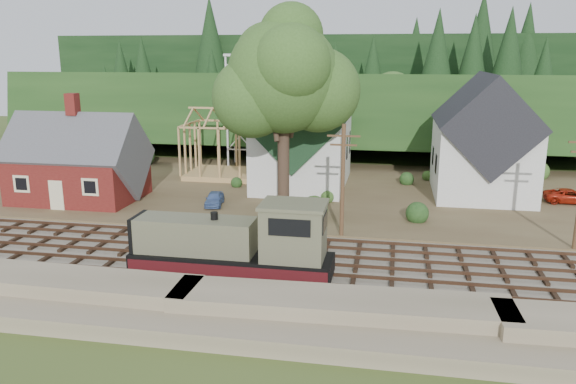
% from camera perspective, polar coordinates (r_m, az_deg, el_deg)
% --- Properties ---
extents(ground, '(140.00, 140.00, 0.00)m').
position_cam_1_polar(ground, '(35.62, -6.72, -6.78)').
color(ground, '#384C1E').
rests_on(ground, ground).
extents(embankment, '(64.00, 5.00, 1.60)m').
position_cam_1_polar(embankment, '(28.31, -11.89, -12.71)').
color(embankment, '#7F7259').
rests_on(embankment, ground).
extents(railroad_bed, '(64.00, 11.00, 0.16)m').
position_cam_1_polar(railroad_bed, '(35.59, -6.72, -6.66)').
color(railroad_bed, '#726B5B').
rests_on(railroad_bed, ground).
extents(village_flat, '(64.00, 26.00, 0.30)m').
position_cam_1_polar(village_flat, '(52.27, -0.94, 0.25)').
color(village_flat, brown).
rests_on(village_flat, ground).
extents(hillside, '(70.00, 28.96, 12.74)m').
position_cam_1_polar(hillside, '(75.50, 2.68, 4.41)').
color(hillside, '#1E3F19').
rests_on(hillside, ground).
extents(ridge, '(80.00, 20.00, 12.00)m').
position_cam_1_polar(ridge, '(91.20, 4.07, 6.05)').
color(ridge, black).
rests_on(ridge, ground).
extents(depot, '(10.80, 7.41, 9.00)m').
position_cam_1_polar(depot, '(50.96, -20.54, 2.52)').
color(depot, '#5A1514').
rests_on(depot, village_flat).
extents(church, '(8.40, 15.17, 13.00)m').
position_cam_1_polar(church, '(52.60, 1.55, 5.92)').
color(church, silver).
rests_on(church, village_flat).
extents(farmhouse, '(8.40, 10.80, 10.60)m').
position_cam_1_polar(farmhouse, '(51.95, 19.20, 4.69)').
color(farmhouse, silver).
rests_on(farmhouse, village_flat).
extents(timber_frame, '(8.20, 6.20, 6.99)m').
position_cam_1_polar(timber_frame, '(56.89, -6.10, 4.51)').
color(timber_frame, tan).
rests_on(timber_frame, village_flat).
extents(lattice_tower, '(3.20, 3.20, 12.12)m').
position_cam_1_polar(lattice_tower, '(61.94, -4.67, 11.61)').
color(lattice_tower, silver).
rests_on(lattice_tower, village_flat).
extents(big_tree, '(10.90, 8.40, 14.70)m').
position_cam_1_polar(big_tree, '(42.65, -0.23, 10.83)').
color(big_tree, '#38281E').
rests_on(big_tree, village_flat).
extents(telegraph_pole_near, '(2.20, 0.28, 8.00)m').
position_cam_1_polar(telegraph_pole_near, '(38.01, 5.57, 1.28)').
color(telegraph_pole_near, '#4C331E').
rests_on(telegraph_pole_near, ground).
extents(locomotive, '(11.26, 2.82, 4.53)m').
position_cam_1_polar(locomotive, '(31.70, -5.03, -5.50)').
color(locomotive, black).
rests_on(locomotive, railroad_bed).
extents(car_blue, '(1.84, 3.48, 1.13)m').
position_cam_1_polar(car_blue, '(46.59, -7.49, -0.68)').
color(car_blue, '#5070AC').
rests_on(car_blue, village_flat).
extents(car_green, '(3.40, 2.31, 1.06)m').
position_cam_1_polar(car_green, '(56.32, -25.02, 0.63)').
color(car_green, '#91B47C').
rests_on(car_green, village_flat).
extents(car_red, '(4.22, 1.99, 1.17)m').
position_cam_1_polar(car_red, '(52.57, 26.79, -0.38)').
color(car_red, '#AA1F0D').
rests_on(car_red, village_flat).
extents(patio_set, '(2.20, 2.20, 2.45)m').
position_cam_1_polar(patio_set, '(50.03, -23.32, 1.09)').
color(patio_set, silver).
rests_on(patio_set, village_flat).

